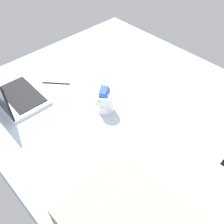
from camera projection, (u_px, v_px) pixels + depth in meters
bed_mattress at (136, 124)px, 141.94cm from camera, size 180.00×140.00×18.00cm
laptop at (13, 95)px, 138.75cm from camera, size 33.49×23.71×23.00cm
snack_cup at (105, 102)px, 132.41cm from camera, size 9.31×9.42×14.62cm
charger_cable at (56, 83)px, 152.37cm from camera, size 13.14×11.71×0.60cm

